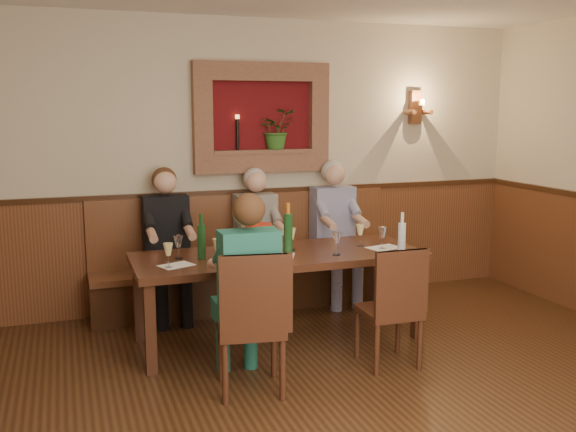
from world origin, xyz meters
The scene contains 31 objects.
room_shell centered at (0.00, 0.00, 1.89)m, with size 6.04×6.04×2.82m.
wainscoting centered at (0.00, 0.00, 0.59)m, with size 6.02×6.02×1.15m.
wall_niche centered at (0.24, 2.94, 1.81)m, with size 1.36×0.30×1.06m.
wall_sconce centered at (1.90, 2.93, 1.94)m, with size 0.25×0.20×0.35m.
dining_table centered at (0.00, 1.85, 0.68)m, with size 2.40×0.90×0.75m.
bench centered at (0.00, 2.79, 0.33)m, with size 3.00×0.45×1.11m.
chair_near_left centered at (-0.51, 0.95, 0.29)m, with size 0.52×0.52×1.01m.
chair_near_right centered at (0.62, 1.05, 0.27)m, with size 0.43×0.43×0.93m.
person_bench_left centered at (-0.79, 2.69, 0.58)m, with size 0.41×0.51×1.41m.
person_bench_mid centered at (0.07, 2.69, 0.57)m, with size 0.40×0.49×1.38m.
person_bench_right centered at (0.89, 2.69, 0.59)m, with size 0.42×0.52×1.43m.
person_chair_front centered at (-0.50, 1.07, 0.57)m, with size 0.40×0.50×1.39m.
spittoon_bucket centered at (-0.17, 1.87, 0.88)m, with size 0.22×0.22×0.25m, color red.
wine_bottle_green_a centered at (0.09, 1.88, 0.92)m, with size 0.08×0.08×0.41m.
wine_bottle_green_b centered at (-0.65, 1.87, 0.90)m, with size 0.07×0.07×0.36m.
water_bottle centered at (0.93, 1.46, 0.89)m, with size 0.07×0.07×0.35m.
tasting_sheet_a centered at (-0.88, 1.71, 0.75)m, with size 0.25×0.18×0.00m, color white.
tasting_sheet_b centered at (-0.07, 1.76, 0.75)m, with size 0.32×0.23×0.00m, color white.
tasting_sheet_c centered at (0.93, 1.74, 0.75)m, with size 0.28×0.20×0.00m, color white.
tasting_sheet_d centered at (-0.49, 1.57, 0.75)m, with size 0.25×0.18×0.00m, color white.
wine_glass_0 centered at (-0.95, 1.65, 0.85)m, with size 0.08×0.08×0.19m, color #F2E391, non-canonical shape.
wine_glass_1 centered at (-0.82, 1.92, 0.85)m, with size 0.08×0.08×0.19m, color white, non-canonical shape.
wine_glass_2 centered at (-0.56, 1.69, 0.85)m, with size 0.08×0.08×0.19m, color #F2E391, non-canonical shape.
wine_glass_3 centered at (-0.31, 1.97, 0.85)m, with size 0.08×0.08×0.19m, color white, non-canonical shape.
wine_glass_4 centered at (-0.10, 1.72, 0.85)m, with size 0.08×0.08×0.19m, color #F2E391, non-canonical shape.
wine_glass_5 centered at (0.14, 1.92, 0.85)m, with size 0.08×0.08×0.19m, color #F2E391, non-canonical shape.
wine_glass_6 centered at (0.43, 1.63, 0.85)m, with size 0.08×0.08×0.19m, color white, non-canonical shape.
wine_glass_7 centered at (0.76, 1.89, 0.85)m, with size 0.08×0.08×0.19m, color #F2E391, non-canonical shape.
wine_glass_8 centered at (0.89, 1.71, 0.85)m, with size 0.08×0.08×0.19m, color white, non-canonical shape.
wine_glass_9 centered at (-0.25, 1.59, 0.85)m, with size 0.08×0.08×0.19m, color #F2E391, non-canonical shape.
wine_glass_10 centered at (0.00, 2.06, 0.85)m, with size 0.08×0.08×0.19m, color #F2E391, non-canonical shape.
Camera 1 is at (-1.66, -3.09, 1.95)m, focal length 40.00 mm.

